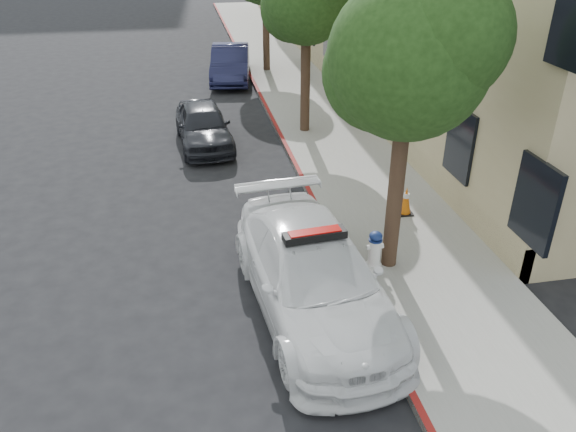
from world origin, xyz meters
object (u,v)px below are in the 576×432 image
at_px(traffic_cone, 406,200).
at_px(parked_car_far, 230,63).
at_px(police_car, 314,275).
at_px(parked_car_mid, 203,125).
at_px(fire_hydrant, 375,251).

bearing_deg(traffic_cone, parked_car_far, 102.06).
bearing_deg(parked_car_far, traffic_cone, -70.19).
xyz_separation_m(police_car, parked_car_far, (0.10, 16.02, -0.04)).
xyz_separation_m(parked_car_far, traffic_cone, (2.79, -13.07, -0.23)).
bearing_deg(police_car, traffic_cone, 40.58).
bearing_deg(police_car, parked_car_far, 84.71).
height_order(parked_car_mid, parked_car_far, parked_car_far).
bearing_deg(fire_hydrant, traffic_cone, 54.16).
bearing_deg(parked_car_mid, police_car, -84.43).
bearing_deg(parked_car_mid, traffic_cone, -56.54).
relative_size(parked_car_mid, traffic_cone, 5.54).
relative_size(parked_car_far, fire_hydrant, 5.28).
xyz_separation_m(parked_car_far, fire_hydrant, (1.34, -15.14, -0.17)).
relative_size(fire_hydrant, traffic_cone, 1.21).
distance_m(police_car, parked_car_mid, 8.74).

